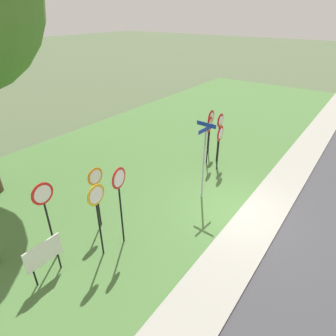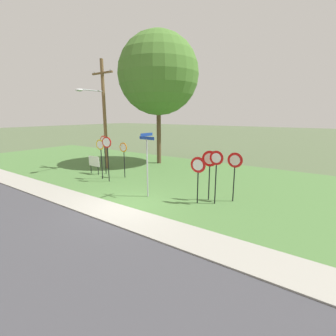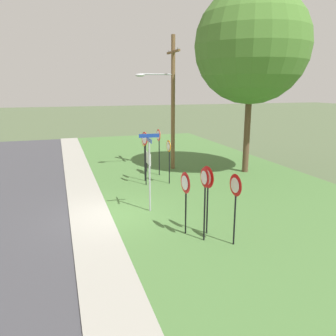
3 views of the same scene
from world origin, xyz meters
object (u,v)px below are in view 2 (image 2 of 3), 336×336
Objects in this scene: stop_sign_far_center at (124,153)px; utility_pole at (103,111)px; notice_board at (94,162)px; yield_sign_far_right at (210,164)px; oak_tree_left at (158,74)px; stop_sign_near_right at (107,150)px; stop_sign_near_left at (101,151)px; yield_sign_near_left at (235,165)px; street_name_post at (147,160)px; stop_sign_far_left at (104,147)px; yield_sign_near_right at (216,165)px; yield_sign_far_left at (198,169)px.

utility_pole is (-3.12, 1.12, 2.67)m from stop_sign_far_center.
stop_sign_far_center reaches higher than notice_board.
oak_tree_left is (-7.43, 5.95, 5.41)m from yield_sign_far_right.
notice_board is (0.67, -1.59, -3.49)m from utility_pole.
stop_sign_near_right is at bearing 175.87° from yield_sign_far_right.
yield_sign_far_right is at bearing -1.34° from stop_sign_near_left.
stop_sign_near_left is 1.08× the size of yield_sign_near_left.
street_name_post is at bearing -157.33° from yield_sign_near_left.
yield_sign_far_right is at bearing -1.12° from notice_board.
yield_sign_near_left is 10.97m from utility_pole.
yield_sign_far_right is 10.03m from utility_pole.
stop_sign_far_center is 7.70m from oak_tree_left.
stop_sign_far_left reaches higher than yield_sign_near_right.
stop_sign_far_left is 0.34× the size of utility_pole.
stop_sign_far_center is 6.45m from yield_sign_far_right.
yield_sign_far_right is 3.04m from street_name_post.
stop_sign_near_right is at bearing -17.80° from notice_board.
stop_sign_near_left is 0.95× the size of stop_sign_far_left.
oak_tree_left is at bearing 87.13° from stop_sign_near_right.
street_name_post reaches higher than stop_sign_far_center.
oak_tree_left is at bearing 126.63° from street_name_post.
oak_tree_left is at bearing 62.83° from utility_pole.
stop_sign_far_center is at bearing 73.24° from stop_sign_near_right.
oak_tree_left is (-1.02, 5.21, 5.57)m from stop_sign_far_center.
oak_tree_left is (1.43, 5.68, 6.40)m from notice_board.
yield_sign_far_left is at bearing -12.55° from stop_sign_near_right.
yield_sign_near_right is at bearing -9.15° from stop_sign_near_right.
yield_sign_near_left is (7.45, -0.25, 0.11)m from stop_sign_far_center.
yield_sign_far_left is (7.07, -0.34, -0.19)m from stop_sign_near_left.
utility_pole is at bearing 113.57° from notice_board.
stop_sign_near_left is at bearing 174.28° from yield_sign_far_right.
oak_tree_left is at bearing 80.03° from stop_sign_far_left.
stop_sign_far_left is 2.94m from utility_pole.
yield_sign_near_left is (9.30, -0.25, -0.16)m from stop_sign_far_left.
yield_sign_far_right reaches higher than yield_sign_near_left.
yield_sign_near_right is at bearing -12.23° from utility_pole.
street_name_post reaches higher than stop_sign_near_left.
street_name_post is (3.64, -2.02, 0.24)m from stop_sign_far_center.
yield_sign_near_left is 4.20m from street_name_post.
stop_sign_far_center is at bearing 46.10° from stop_sign_near_left.
oak_tree_left is at bearing 100.31° from stop_sign_far_center.
stop_sign_far_center is at bearing -78.88° from oak_tree_left.
yield_sign_near_left is at bearing 1.87° from notice_board.
stop_sign_near_right is at bearing -14.48° from stop_sign_near_left.
stop_sign_near_left is 1.10× the size of stop_sign_far_center.
stop_sign_near_right is 2.11m from stop_sign_far_left.
stop_sign_near_right is 6.30m from yield_sign_far_left.
oak_tree_left is at bearing 86.82° from stop_sign_near_left.
street_name_post is 6.38m from notice_board.
stop_sign_near_right is at bearing -82.12° from oak_tree_left.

